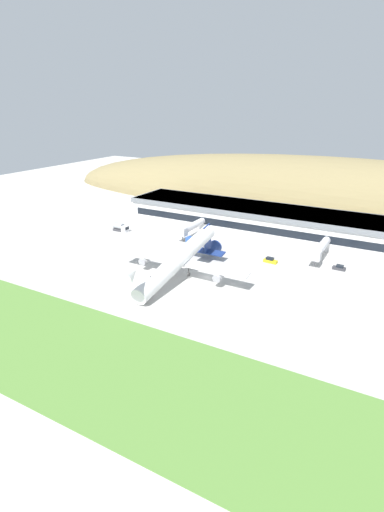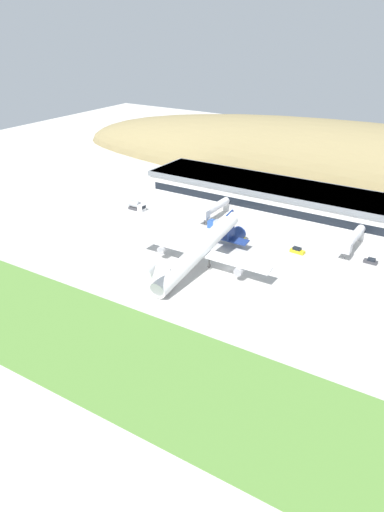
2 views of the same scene
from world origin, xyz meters
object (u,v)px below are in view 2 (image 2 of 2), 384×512
object	(u,v)px
service_car_2	(238,237)
service_car_3	(297,251)
fuel_truck	(219,225)
box_truck	(137,206)
traffic_cone_0	(211,242)
cargo_airplane	(200,251)
jetway_0	(213,208)
jetway_1	(352,239)
terminal_building	(305,201)
service_car_0	(371,261)

from	to	relation	value
service_car_2	service_car_3	xyz separation A→B (m)	(19.11, 0.52, 0.08)
fuel_truck	box_truck	world-z (taller)	box_truck
fuel_truck	traffic_cone_0	world-z (taller)	fuel_truck
box_truck	cargo_airplane	bearing A→B (deg)	-31.87
jetway_0	jetway_1	bearing A→B (deg)	-0.35
jetway_0	jetway_1	world-z (taller)	same
terminal_building	cargo_airplane	world-z (taller)	cargo_airplane
jetway_0	cargo_airplane	size ratio (longest dim) A/B	0.35
cargo_airplane	fuel_truck	distance (m)	28.85
traffic_cone_0	service_car_3	bearing A→B (deg)	16.42
service_car_2	box_truck	bearing A→B (deg)	175.70
service_car_2	fuel_truck	distance (m)	9.63
cargo_airplane	box_truck	xyz separation A→B (m)	(-42.64, 26.51, -4.03)
cargo_airplane	fuel_truck	xyz separation A→B (m)	(-9.56, 26.91, -4.15)
jetway_1	service_car_3	xyz separation A→B (m)	(-12.78, -8.86, -3.30)
jetway_0	cargo_airplane	world-z (taller)	cargo_airplane
terminal_building	service_car_2	bearing A→B (deg)	-108.29
service_car_0	service_car_2	xyz separation A→B (m)	(-38.88, -5.16, -0.02)
traffic_cone_0	fuel_truck	bearing A→B (deg)	107.67
cargo_airplane	service_car_2	size ratio (longest dim) A/B	10.88
terminal_building	cargo_airplane	distance (m)	53.73
terminal_building	service_car_3	bearing A→B (deg)	-72.21
service_car_2	box_truck	xyz separation A→B (m)	(-41.98, 3.16, 0.89)
terminal_building	box_truck	world-z (taller)	terminal_building
jetway_1	service_car_3	bearing A→B (deg)	-145.27
terminal_building	service_car_2	distance (m)	31.52
jetway_0	jetway_1	xyz separation A→B (m)	(46.53, -0.29, 0.00)
cargo_airplane	box_truck	world-z (taller)	cargo_airplane
jetway_0	cargo_airplane	bearing A→B (deg)	-65.16
service_car_2	fuel_truck	xyz separation A→B (m)	(-8.91, 3.56, 0.78)
terminal_building	box_truck	bearing A→B (deg)	-152.95
cargo_airplane	box_truck	distance (m)	50.37
terminal_building	jetway_0	world-z (taller)	terminal_building
jetway_1	service_car_3	size ratio (longest dim) A/B	3.98
terminal_building	fuel_truck	xyz separation A→B (m)	(-18.70, -26.04, -3.92)
terminal_building	service_car_0	distance (m)	38.28
terminal_building	fuel_truck	world-z (taller)	terminal_building
jetway_0	fuel_truck	world-z (taller)	jetway_0
service_car_0	service_car_3	xyz separation A→B (m)	(-19.77, -4.65, 0.06)
service_car_0	fuel_truck	xyz separation A→B (m)	(-47.80, -1.61, 0.76)
fuel_truck	cargo_airplane	bearing A→B (deg)	-70.43
service_car_3	cargo_airplane	bearing A→B (deg)	-127.72
jetway_0	service_car_2	size ratio (longest dim) A/B	3.81
service_car_3	box_truck	bearing A→B (deg)	177.53
cargo_airplane	service_car_0	world-z (taller)	cargo_airplane
service_car_2	traffic_cone_0	bearing A→B (deg)	-129.69
jetway_1	service_car_0	bearing A→B (deg)	-31.10
jetway_0	service_car_3	distance (m)	35.12
jetway_0	fuel_truck	size ratio (longest dim) A/B	2.34
box_truck	traffic_cone_0	xyz separation A→B (m)	(36.36, -9.93, -1.23)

